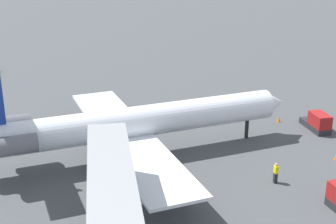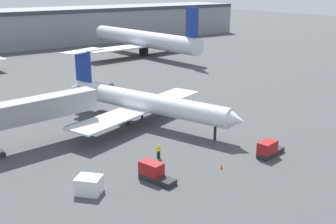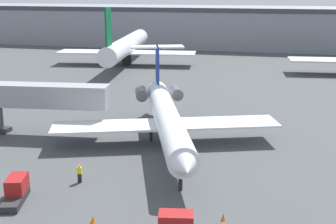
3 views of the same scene
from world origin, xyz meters
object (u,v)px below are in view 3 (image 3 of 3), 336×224
baggage_tug_trailing (16,191)px  regional_jet (166,115)px  traffic_cone_near (93,219)px  jet_bridge (21,95)px  parked_airliner_west_end (126,46)px  ground_crew_marshaller (79,173)px  traffic_cone_far (223,217)px

baggage_tug_trailing → regional_jet: bearing=62.0°
regional_jet → traffic_cone_near: (-1.20, -18.24, -3.01)m
regional_jet → baggage_tug_trailing: size_ratio=6.97×
jet_bridge → parked_airliner_west_end: 48.95m
baggage_tug_trailing → ground_crew_marshaller: bearing=50.9°
traffic_cone_near → traffic_cone_far: bearing=15.3°
regional_jet → parked_airliner_west_end: (-20.60, 48.64, 0.92)m
jet_bridge → regional_jet: bearing=0.6°
ground_crew_marshaller → parked_airliner_west_end: parked_airliner_west_end is taller
regional_jet → parked_airliner_west_end: size_ratio=0.81×
baggage_tug_trailing → traffic_cone_far: bearing=1.9°
regional_jet → baggage_tug_trailing: (-8.65, -16.25, -2.45)m
traffic_cone_near → ground_crew_marshaller: bearing=121.2°
traffic_cone_far → baggage_tug_trailing: bearing=-178.1°
baggage_tug_trailing → traffic_cone_near: size_ratio=7.69×
regional_jet → ground_crew_marshaller: bearing=-113.2°
ground_crew_marshaller → parked_airliner_west_end: 62.54m
baggage_tug_trailing → traffic_cone_far: 16.81m
jet_bridge → parked_airliner_west_end: (-3.34, 48.83, -0.39)m
ground_crew_marshaller → traffic_cone_near: (3.87, -6.40, -0.58)m
regional_jet → traffic_cone_far: 17.93m
jet_bridge → traffic_cone_near: bearing=-48.3°
ground_crew_marshaller → traffic_cone_near: ground_crew_marshaller is taller
jet_bridge → ground_crew_marshaller: 17.28m
traffic_cone_far → regional_jet: bearing=117.4°
ground_crew_marshaller → baggage_tug_trailing: 5.68m
regional_jet → jet_bridge: regional_jet is taller
ground_crew_marshaller → jet_bridge: bearing=136.3°
regional_jet → ground_crew_marshaller: regional_jet is taller
jet_bridge → parked_airliner_west_end: size_ratio=0.51×
baggage_tug_trailing → parked_airliner_west_end: 66.07m
jet_bridge → ground_crew_marshaller: size_ratio=11.01×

